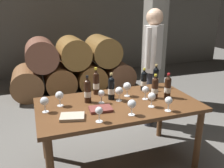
% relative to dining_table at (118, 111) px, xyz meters
% --- Properties ---
extents(ground_plane, '(14.00, 14.00, 0.00)m').
position_rel_dining_table_xyz_m(ground_plane, '(0.00, 0.00, -0.67)').
color(ground_plane, '#66635E').
extents(cellar_back_wall, '(10.00, 0.24, 2.80)m').
position_rel_dining_table_xyz_m(cellar_back_wall, '(0.00, 4.20, 0.73)').
color(cellar_back_wall, slate).
rests_on(cellar_back_wall, ground_plane).
extents(barrel_stack, '(2.49, 0.90, 1.15)m').
position_rel_dining_table_xyz_m(barrel_stack, '(-0.00, 2.60, -0.13)').
color(barrel_stack, brown).
rests_on(barrel_stack, ground_plane).
extents(stone_pillar, '(0.32, 0.32, 2.60)m').
position_rel_dining_table_xyz_m(stone_pillar, '(1.30, 1.60, 0.63)').
color(stone_pillar, slate).
rests_on(stone_pillar, ground_plane).
extents(dining_table, '(1.70, 0.90, 0.76)m').
position_rel_dining_table_xyz_m(dining_table, '(0.00, 0.00, 0.00)').
color(dining_table, brown).
rests_on(dining_table, ground_plane).
extents(wine_bottle_0, '(0.07, 0.07, 0.32)m').
position_rel_dining_table_xyz_m(wine_bottle_0, '(-0.15, 0.34, 0.23)').
color(wine_bottle_0, black).
rests_on(wine_bottle_0, dining_table).
extents(wine_bottle_1, '(0.07, 0.07, 0.30)m').
position_rel_dining_table_xyz_m(wine_bottle_1, '(-0.30, 0.13, 0.22)').
color(wine_bottle_1, black).
rests_on(wine_bottle_1, dining_table).
extents(wine_bottle_2, '(0.07, 0.07, 0.28)m').
position_rel_dining_table_xyz_m(wine_bottle_2, '(0.44, 0.28, 0.21)').
color(wine_bottle_2, black).
rests_on(wine_bottle_2, dining_table).
extents(wine_bottle_3, '(0.07, 0.07, 0.29)m').
position_rel_dining_table_xyz_m(wine_bottle_3, '(0.64, 0.34, 0.22)').
color(wine_bottle_3, black).
rests_on(wine_bottle_3, dining_table).
extents(wine_bottle_4, '(0.07, 0.07, 0.28)m').
position_rel_dining_table_xyz_m(wine_bottle_4, '(0.58, -0.03, 0.22)').
color(wine_bottle_4, black).
rests_on(wine_bottle_4, dining_table).
extents(wine_bottle_5, '(0.07, 0.07, 0.28)m').
position_rel_dining_table_xyz_m(wine_bottle_5, '(0.43, -0.00, 0.21)').
color(wine_bottle_5, black).
rests_on(wine_bottle_5, dining_table).
extents(wine_bottle_6, '(0.07, 0.07, 0.30)m').
position_rel_dining_table_xyz_m(wine_bottle_6, '(-0.03, 0.13, 0.22)').
color(wine_bottle_6, black).
rests_on(wine_bottle_6, dining_table).
extents(wine_glass_0, '(0.07, 0.07, 0.15)m').
position_rel_dining_table_xyz_m(wine_glass_0, '(0.39, -0.35, 0.20)').
color(wine_glass_0, white).
rests_on(wine_glass_0, dining_table).
extents(wine_glass_1, '(0.08, 0.08, 0.16)m').
position_rel_dining_table_xyz_m(wine_glass_1, '(-0.75, 0.02, 0.20)').
color(wine_glass_1, white).
rests_on(wine_glass_1, dining_table).
extents(wine_glass_2, '(0.07, 0.07, 0.15)m').
position_rel_dining_table_xyz_m(wine_glass_2, '(-0.17, 0.06, 0.19)').
color(wine_glass_2, white).
rests_on(wine_glass_2, dining_table).
extents(wine_glass_3, '(0.09, 0.09, 0.16)m').
position_rel_dining_table_xyz_m(wine_glass_3, '(0.03, 0.05, 0.20)').
color(wine_glass_3, white).
rests_on(wine_glass_3, dining_table).
extents(wine_glass_4, '(0.07, 0.07, 0.14)m').
position_rel_dining_table_xyz_m(wine_glass_4, '(-0.31, -0.35, 0.19)').
color(wine_glass_4, white).
rests_on(wine_glass_4, dining_table).
extents(wine_glass_5, '(0.08, 0.08, 0.15)m').
position_rel_dining_table_xyz_m(wine_glass_5, '(0.28, -0.21, 0.20)').
color(wine_glass_5, white).
rests_on(wine_glass_5, dining_table).
extents(wine_glass_6, '(0.08, 0.08, 0.16)m').
position_rel_dining_table_xyz_m(wine_glass_6, '(-0.59, 0.13, 0.20)').
color(wine_glass_6, white).
rests_on(wine_glass_6, dining_table).
extents(wine_glass_7, '(0.09, 0.09, 0.16)m').
position_rel_dining_table_xyz_m(wine_glass_7, '(0.17, 0.15, 0.21)').
color(wine_glass_7, white).
rests_on(wine_glass_7, dining_table).
extents(wine_glass_8, '(0.08, 0.08, 0.15)m').
position_rel_dining_table_xyz_m(wine_glass_8, '(0.32, -0.00, 0.20)').
color(wine_glass_8, white).
rests_on(wine_glass_8, dining_table).
extents(wine_glass_9, '(0.08, 0.08, 0.16)m').
position_rel_dining_table_xyz_m(wine_glass_9, '(0.01, -0.32, 0.20)').
color(wine_glass_9, white).
rests_on(wine_glass_9, dining_table).
extents(tasting_notebook, '(0.25, 0.21, 0.03)m').
position_rel_dining_table_xyz_m(tasting_notebook, '(-0.53, -0.19, 0.11)').
color(tasting_notebook, '#B2A893').
rests_on(tasting_notebook, dining_table).
extents(leather_ledger, '(0.23, 0.18, 0.03)m').
position_rel_dining_table_xyz_m(leather_ledger, '(-0.23, -0.12, 0.11)').
color(leather_ledger, brown).
rests_on(leather_ledger, dining_table).
extents(sommelier_presenting, '(0.38, 0.36, 1.72)m').
position_rel_dining_table_xyz_m(sommelier_presenting, '(0.80, 0.75, 0.37)').
color(sommelier_presenting, '#383842').
rests_on(sommelier_presenting, ground_plane).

